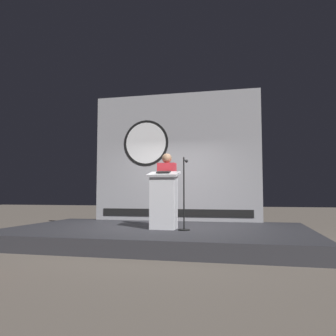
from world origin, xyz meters
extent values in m
plane|color=#6B6056|center=(0.00, 0.00, 0.00)|extent=(40.00, 40.00, 0.00)
cube|color=#333338|center=(0.00, 0.00, 0.15)|extent=(6.40, 4.00, 0.30)
cube|color=#9E9EA3|center=(0.00, 1.85, 2.05)|extent=(4.58, 0.10, 3.50)
cylinder|color=black|center=(-0.83, 1.80, 2.44)|extent=(1.29, 0.02, 1.29)
cylinder|color=white|center=(-0.83, 1.79, 2.44)|extent=(1.15, 0.02, 1.15)
cube|color=black|center=(0.00, 1.79, 0.52)|extent=(4.13, 0.02, 0.20)
cube|color=silver|center=(0.19, -0.25, 0.86)|extent=(0.52, 0.40, 1.12)
cube|color=silver|center=(0.19, -0.25, 1.45)|extent=(0.64, 0.50, 0.15)
cube|color=black|center=(0.19, -0.27, 1.49)|extent=(0.28, 0.20, 0.06)
cylinder|color=black|center=(0.14, 0.23, 0.70)|extent=(0.26, 0.26, 0.81)
cube|color=red|center=(0.14, 0.23, 1.41)|extent=(0.40, 0.24, 0.62)
sphere|color=#997051|center=(0.14, 0.23, 1.83)|extent=(0.22, 0.22, 0.22)
cylinder|color=black|center=(0.65, -0.40, 0.31)|extent=(0.24, 0.24, 0.02)
cylinder|color=black|center=(0.65, -0.40, 1.04)|extent=(0.03, 0.03, 1.48)
cylinder|color=black|center=(0.65, -0.24, 1.73)|extent=(0.02, 0.32, 0.02)
sphere|color=#262626|center=(0.65, -0.08, 1.73)|extent=(0.07, 0.07, 0.07)
camera|label=1|loc=(1.89, -7.20, 1.04)|focal=36.34mm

